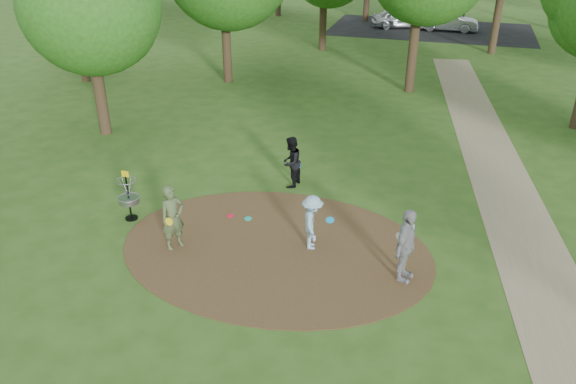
# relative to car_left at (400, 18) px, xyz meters

# --- Properties ---
(ground) EXTENTS (100.00, 100.00, 0.00)m
(ground) POSITION_rel_car_left_xyz_m (0.20, -30.06, -0.68)
(ground) COLOR #2D5119
(ground) RESTS_ON ground
(dirt_clearing) EXTENTS (8.40, 8.40, 0.02)m
(dirt_clearing) POSITION_rel_car_left_xyz_m (0.20, -30.06, -0.67)
(dirt_clearing) COLOR #47301C
(dirt_clearing) RESTS_ON ground
(footpath) EXTENTS (7.55, 39.89, 0.01)m
(footpath) POSITION_rel_car_left_xyz_m (6.70, -28.06, -0.67)
(footpath) COLOR #8C7A5B
(footpath) RESTS_ON ground
(parking_lot) EXTENTS (14.00, 8.00, 0.01)m
(parking_lot) POSITION_rel_car_left_xyz_m (2.20, -0.06, -0.68)
(parking_lot) COLOR black
(parking_lot) RESTS_ON ground
(player_observer_with_disc) EXTENTS (0.71, 0.79, 1.80)m
(player_observer_with_disc) POSITION_rel_car_left_xyz_m (-2.39, -30.74, 0.22)
(player_observer_with_disc) COLOR #4B5D36
(player_observer_with_disc) RESTS_ON ground
(player_throwing_with_disc) EXTENTS (0.99, 1.12, 1.53)m
(player_throwing_with_disc) POSITION_rel_car_left_xyz_m (1.12, -29.72, 0.09)
(player_throwing_with_disc) COLOR #91BED9
(player_throwing_with_disc) RESTS_ON ground
(player_walking_with_disc) EXTENTS (0.75, 0.90, 1.68)m
(player_walking_with_disc) POSITION_rel_car_left_xyz_m (-0.44, -26.40, 0.16)
(player_walking_with_disc) COLOR black
(player_walking_with_disc) RESTS_ON ground
(player_waiting_with_disc) EXTENTS (0.73, 1.21, 1.93)m
(player_waiting_with_disc) POSITION_rel_car_left_xyz_m (3.60, -30.46, 0.29)
(player_waiting_with_disc) COLOR #959597
(player_waiting_with_disc) RESTS_ON ground
(disc_ground_cyan) EXTENTS (0.22, 0.22, 0.02)m
(disc_ground_cyan) POSITION_rel_car_left_xyz_m (-1.02, -28.83, -0.65)
(disc_ground_cyan) COLOR #17BBA5
(disc_ground_cyan) RESTS_ON dirt_clearing
(disc_ground_red) EXTENTS (0.22, 0.22, 0.02)m
(disc_ground_red) POSITION_rel_car_left_xyz_m (-1.58, -28.83, -0.65)
(disc_ground_red) COLOR red
(disc_ground_red) RESTS_ON dirt_clearing
(car_left) EXTENTS (4.29, 2.77, 1.36)m
(car_left) POSITION_rel_car_left_xyz_m (0.00, 0.00, 0.00)
(car_left) COLOR #B0B4B8
(car_left) RESTS_ON ground
(car_right) EXTENTS (4.04, 1.49, 1.32)m
(car_right) POSITION_rel_car_left_xyz_m (3.38, -0.19, -0.02)
(car_right) COLOR #93959A
(car_right) RESTS_ON ground
(disc_golf_basket) EXTENTS (0.63, 0.63, 1.54)m
(disc_golf_basket) POSITION_rel_car_left_xyz_m (-4.30, -29.76, 0.20)
(disc_golf_basket) COLOR black
(disc_golf_basket) RESTS_ON ground
(tree_ring) EXTENTS (36.96, 44.98, 8.62)m
(tree_ring) POSITION_rel_car_left_xyz_m (2.70, -21.26, 4.46)
(tree_ring) COLOR #332316
(tree_ring) RESTS_ON ground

